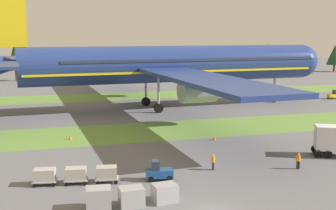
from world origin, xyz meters
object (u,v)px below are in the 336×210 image
cargo_dolly_third (45,175)px  taxiway_marker_1 (70,137)px  pushback_tractor (334,95)px  ground_crew_loader (213,161)px  ground_crew_marshaller (298,160)px  baggage_tug (159,172)px  cargo_dolly_lead (107,173)px  airliner (164,64)px  taxiway_marker_0 (214,138)px  cargo_dolly_second (76,174)px  uld_container_2 (165,193)px  uld_container_1 (131,197)px  uld_container_0 (99,198)px

cargo_dolly_third → taxiway_marker_1: cargo_dolly_third is taller
pushback_tractor → ground_crew_loader: size_ratio=1.53×
cargo_dolly_third → ground_crew_marshaller: size_ratio=1.38×
baggage_tug → cargo_dolly_lead: (-4.97, 0.76, 0.10)m
taxiway_marker_1 → airliner: bearing=47.9°
airliner → taxiway_marker_0: bearing=-3.3°
airliner → cargo_dolly_second: airliner is taller
cargo_dolly_lead → ground_crew_marshaller: ground_crew_marshaller is taller
uld_container_2 → cargo_dolly_third: bearing=143.5°
ground_crew_marshaller → taxiway_marker_0: bearing=-78.3°
ground_crew_marshaller → taxiway_marker_0: size_ratio=2.65×
baggage_tug → uld_container_2: 5.65m
airliner → taxiway_marker_0: airliner is taller
taxiway_marker_1 → cargo_dolly_lead: bearing=-83.0°
cargo_dolly_second → uld_container_1: uld_container_1 is taller
cargo_dolly_lead → taxiway_marker_1: 18.90m
airliner → cargo_dolly_lead: (-16.56, -39.62, -7.58)m
cargo_dolly_second → uld_container_0: 6.91m
baggage_tug → taxiway_marker_0: bearing=149.2°
baggage_tug → ground_crew_loader: bearing=112.8°
uld_container_0 → cargo_dolly_third: bearing=120.0°
baggage_tug → cargo_dolly_lead: size_ratio=1.15×
pushback_tractor → uld_container_1: (-54.94, -48.16, -0.00)m
uld_container_1 → taxiway_marker_0: uld_container_1 is taller
airliner → uld_container_2: 48.25m
uld_container_0 → uld_container_2: bearing=0.2°
cargo_dolly_second → uld_container_0: size_ratio=1.20×
uld_container_1 → cargo_dolly_third: bearing=132.5°
cargo_dolly_third → uld_container_0: uld_container_0 is taller
airliner → uld_container_0: 49.99m
ground_crew_marshaller → uld_container_0: uld_container_0 is taller
ground_crew_loader → uld_container_1: (-10.18, -7.42, -0.14)m
pushback_tractor → uld_container_2: 70.73m
cargo_dolly_lead → cargo_dolly_third: 5.80m
uld_container_0 → uld_container_1: size_ratio=1.00×
cargo_dolly_third → uld_container_1: size_ratio=1.20×
pushback_tractor → uld_container_2: (-52.03, -47.91, -0.04)m
cargo_dolly_second → pushback_tractor: bearing=133.6°
uld_container_0 → taxiway_marker_0: (17.89, 19.41, -0.56)m
uld_container_0 → taxiway_marker_0: size_ratio=3.05×
cargo_dolly_third → pushback_tractor: size_ratio=0.90×
pushback_tractor → taxiway_marker_1: bearing=108.5°
uld_container_0 → cargo_dolly_lead: bearing=76.2°
airliner → baggage_tug: size_ratio=30.23×
taxiway_marker_0 → cargo_dolly_third: bearing=-151.1°
baggage_tug → ground_crew_marshaller: baggage_tug is taller
cargo_dolly_third → uld_container_0: size_ratio=1.20×
taxiway_marker_0 → uld_container_0: bearing=-132.7°
cargo_dolly_lead → baggage_tug: bearing=90.0°
uld_container_2 → baggage_tug: bearing=80.4°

